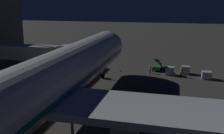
% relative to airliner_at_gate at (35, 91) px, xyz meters
% --- Properties ---
extents(ground_plane, '(320.00, 320.00, 0.00)m').
position_rel_airliner_at_gate_xyz_m(ground_plane, '(0.00, -9.07, -5.60)').
color(ground_plane, '#383533').
extents(airliner_at_gate, '(50.25, 62.63, 19.24)m').
position_rel_airliner_at_gate_xyz_m(airliner_at_gate, '(0.00, 0.00, 0.00)').
color(airliner_at_gate, silver).
rests_on(airliner_at_gate, ground_plane).
extents(jet_bridge, '(20.54, 3.40, 7.21)m').
position_rel_airliner_at_gate_xyz_m(jet_bridge, '(11.12, -18.03, 0.08)').
color(jet_bridge, '#9E9E99').
rests_on(jet_bridge, ground_plane).
extents(belt_loader, '(1.96, 7.20, 3.09)m').
position_rel_airliner_at_gate_xyz_m(belt_loader, '(-9.74, -33.52, -4.76)').
color(belt_loader, '#287038').
rests_on(belt_loader, ground_plane).
extents(baggage_container_near_belt, '(1.75, 1.66, 1.43)m').
position_rel_airliner_at_gate_xyz_m(baggage_container_near_belt, '(-19.55, -28.86, -4.89)').
color(baggage_container_near_belt, '#B7BABF').
rests_on(baggage_container_near_belt, ground_plane).
extents(baggage_container_mid_row, '(1.69, 1.59, 1.64)m').
position_rel_airliner_at_gate_xyz_m(baggage_container_mid_row, '(-12.56, -30.00, -4.78)').
color(baggage_container_mid_row, '#B7BABF').
rests_on(baggage_container_mid_row, ground_plane).
extents(baggage_container_spare, '(1.59, 1.58, 1.58)m').
position_rel_airliner_at_gate_xyz_m(baggage_container_spare, '(-15.68, -31.61, -4.81)').
color(baggage_container_spare, '#B7BABF').
rests_on(baggage_container_spare, ground_plane).
extents(ground_crew_by_belt_loader, '(0.40, 0.40, 1.84)m').
position_rel_airliner_at_gate_xyz_m(ground_crew_by_belt_loader, '(-14.77, -28.88, -4.59)').
color(ground_crew_by_belt_loader, black).
rests_on(ground_crew_by_belt_loader, ground_plane).
extents(ground_crew_marshaller_fwd, '(0.40, 0.40, 1.78)m').
position_rel_airliner_at_gate_xyz_m(ground_crew_marshaller_fwd, '(-8.52, -30.28, -4.62)').
color(ground_crew_marshaller_fwd, black).
rests_on(ground_crew_marshaller_fwd, ground_plane).
extents(traffic_cone_nose_port, '(0.36, 0.36, 0.55)m').
position_rel_airliner_at_gate_xyz_m(traffic_cone_nose_port, '(-2.20, -29.82, -5.33)').
color(traffic_cone_nose_port, orange).
rests_on(traffic_cone_nose_port, ground_plane).
extents(traffic_cone_nose_starboard, '(0.36, 0.36, 0.55)m').
position_rel_airliner_at_gate_xyz_m(traffic_cone_nose_starboard, '(2.20, -29.82, -5.33)').
color(traffic_cone_nose_starboard, orange).
rests_on(traffic_cone_nose_starboard, ground_plane).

